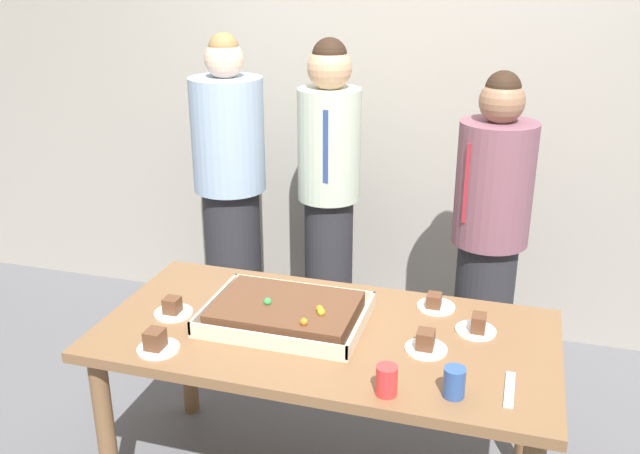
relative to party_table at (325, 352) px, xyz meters
name	(u,v)px	position (x,y,z in m)	size (l,w,h in m)	color
interior_back_panel	(408,65)	(0.00, 1.60, 0.85)	(8.00, 0.12, 3.00)	#9E998E
party_table	(325,352)	(0.00, 0.00, 0.00)	(1.69, 0.83, 0.74)	brown
sheet_cake	(286,313)	(-0.16, 0.02, 0.13)	(0.60, 0.44, 0.10)	beige
plated_slice_near_left	(477,327)	(0.54, 0.15, 0.12)	(0.15, 0.15, 0.07)	white
plated_slice_near_right	(157,343)	(-0.53, -0.30, 0.12)	(0.15, 0.15, 0.08)	white
plated_slice_far_left	(435,304)	(0.37, 0.29, 0.11)	(0.15, 0.15, 0.06)	white
plated_slice_far_right	(426,344)	(0.38, -0.03, 0.12)	(0.15, 0.15, 0.08)	white
plated_slice_center_front	(173,309)	(-0.60, -0.05, 0.12)	(0.15, 0.15, 0.07)	white
drink_cup_nearest	(387,380)	(0.30, -0.33, 0.14)	(0.07, 0.07, 0.10)	red
drink_cup_middle	(454,382)	(0.50, -0.28, 0.14)	(0.07, 0.07, 0.10)	#2D5199
cake_server_utensil	(510,389)	(0.67, -0.20, 0.10)	(0.03, 0.20, 0.01)	silver
person_serving_front	(329,195)	(-0.30, 1.11, 0.24)	(0.32, 0.32, 1.69)	#28282D
person_green_shirt_behind	(231,195)	(-0.81, 1.01, 0.22)	(0.37, 0.37, 1.70)	#28282D
person_striped_tie_right	(489,239)	(0.53, 0.91, 0.17)	(0.35, 0.35, 1.59)	#28282D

